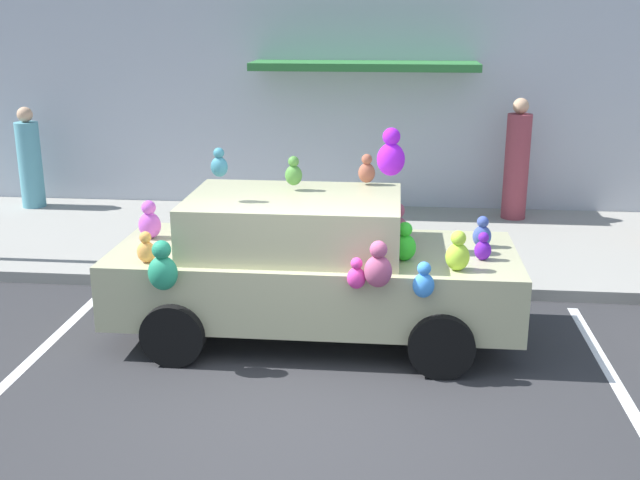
{
  "coord_description": "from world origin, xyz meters",
  "views": [
    {
      "loc": [
        0.81,
        -5.93,
        3.38
      ],
      "look_at": [
        -0.02,
        2.33,
        0.9
      ],
      "focal_mm": 43.08,
      "sensor_mm": 36.0,
      "label": 1
    }
  ],
  "objects_px": {
    "plush_covered_car": "(310,265)",
    "pedestrian_near_shopfront": "(30,161)",
    "teddy_bear_on_sidewalk": "(207,232)",
    "pedestrian_walking_past": "(517,163)"
  },
  "relations": [
    {
      "from": "plush_covered_car",
      "to": "teddy_bear_on_sidewalk",
      "type": "height_order",
      "value": "plush_covered_car"
    },
    {
      "from": "plush_covered_car",
      "to": "teddy_bear_on_sidewalk",
      "type": "xyz_separation_m",
      "value": [
        -1.67,
        2.25,
        -0.33
      ]
    },
    {
      "from": "plush_covered_car",
      "to": "pedestrian_near_shopfront",
      "type": "bearing_deg",
      "value": 138.85
    },
    {
      "from": "teddy_bear_on_sidewalk",
      "to": "pedestrian_near_shopfront",
      "type": "distance_m",
      "value": 4.38
    },
    {
      "from": "plush_covered_car",
      "to": "pedestrian_near_shopfront",
      "type": "relative_size",
      "value": 2.48
    },
    {
      "from": "plush_covered_car",
      "to": "pedestrian_walking_past",
      "type": "xyz_separation_m",
      "value": [
        2.8,
        4.69,
        0.24
      ]
    },
    {
      "from": "pedestrian_near_shopfront",
      "to": "pedestrian_walking_past",
      "type": "height_order",
      "value": "pedestrian_walking_past"
    },
    {
      "from": "plush_covered_car",
      "to": "pedestrian_walking_past",
      "type": "bearing_deg",
      "value": 59.14
    },
    {
      "from": "pedestrian_near_shopfront",
      "to": "pedestrian_walking_past",
      "type": "relative_size",
      "value": 0.88
    },
    {
      "from": "plush_covered_car",
      "to": "teddy_bear_on_sidewalk",
      "type": "bearing_deg",
      "value": 126.68
    }
  ]
}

